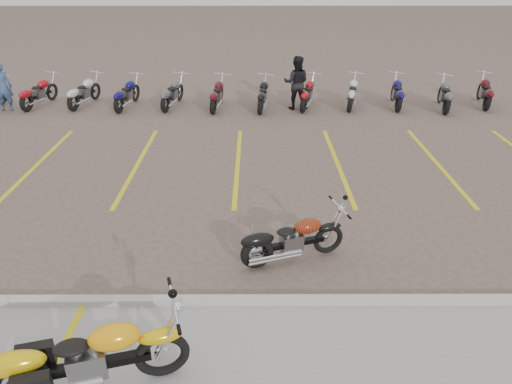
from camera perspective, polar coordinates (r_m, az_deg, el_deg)
ground at (r=9.94m, az=-2.80°, el=-5.49°), size 100.00×100.00×0.00m
curb at (r=8.25m, az=-3.39°, el=-12.30°), size 60.00×0.18×0.12m
parking_stripes at (r=13.52m, az=-2.11°, el=3.29°), size 38.00×5.50×0.01m
yellow_cruiser at (r=6.94m, az=-18.84°, el=-17.76°), size 2.43×0.82×1.02m
flame_cruiser at (r=9.11m, az=3.96°, el=-5.64°), size 1.95×0.78×0.83m
person_a at (r=20.21m, az=-26.98°, el=10.67°), size 0.69×0.50×1.73m
person_b at (r=18.38m, az=4.63°, el=12.34°), size 1.01×0.83×1.90m
bg_bike_row at (r=18.62m, az=-1.95°, el=11.32°), size 19.10×2.08×1.10m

